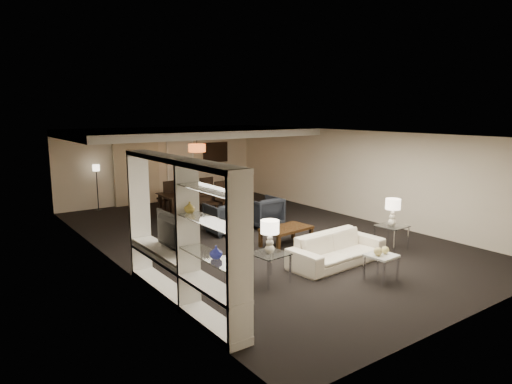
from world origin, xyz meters
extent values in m
plane|color=black|center=(0.00, 0.00, 0.00)|extent=(11.00, 11.00, 0.00)
cube|color=silver|center=(0.00, 0.00, 2.50)|extent=(7.00, 11.00, 0.02)
cube|color=beige|center=(0.00, 5.50, 1.25)|extent=(7.00, 0.02, 2.50)
cube|color=beige|center=(0.00, -5.50, 1.25)|extent=(7.00, 0.02, 2.50)
cube|color=beige|center=(-3.50, 0.00, 1.25)|extent=(0.02, 11.00, 2.50)
cube|color=beige|center=(3.50, 0.00, 1.25)|extent=(0.02, 11.00, 2.50)
cube|color=silver|center=(0.00, 3.50, 2.40)|extent=(7.00, 4.00, 0.20)
cube|color=beige|center=(-0.90, 5.42, 1.20)|extent=(1.50, 0.12, 2.40)
cube|color=silver|center=(0.70, 5.47, 1.05)|extent=(0.90, 0.05, 2.10)
cube|color=#142D38|center=(2.10, 5.46, 1.55)|extent=(0.95, 0.04, 0.65)
cylinder|color=#D8591E|center=(0.30, 3.50, 1.92)|extent=(0.52, 0.52, 0.24)
imported|color=beige|center=(0.10, -2.64, 0.31)|extent=(2.17, 0.96, 0.62)
imported|color=black|center=(-0.50, 0.66, 0.39)|extent=(0.89, 0.91, 0.79)
imported|color=black|center=(0.70, 0.66, 0.39)|extent=(0.85, 0.87, 0.79)
sphere|color=#D9C272|center=(0.00, -3.74, 0.56)|extent=(0.16, 0.16, 0.16)
sphere|color=#E6D67A|center=(0.20, -3.74, 0.55)|extent=(0.14, 0.14, 0.14)
imported|color=black|center=(-3.28, -1.99, 1.05)|extent=(1.06, 0.14, 0.61)
imported|color=#2A31B6|center=(-3.31, -3.68, 1.15)|extent=(0.18, 0.18, 0.18)
imported|color=#AD9339|center=(-3.31, -2.93, 1.64)|extent=(0.16, 0.16, 0.17)
cube|color=black|center=(-3.20, -0.86, 0.50)|extent=(0.11, 0.11, 1.00)
imported|color=black|center=(-0.18, 2.73, 0.35)|extent=(2.05, 1.19, 0.70)
camera|label=1|loc=(-6.34, -8.83, 3.05)|focal=32.00mm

